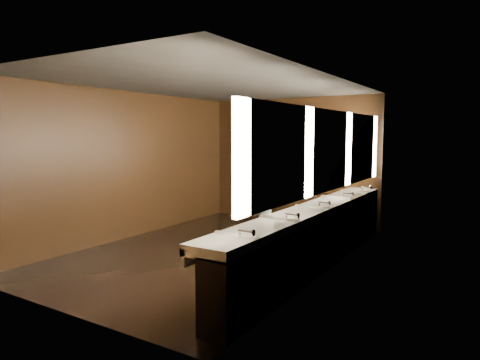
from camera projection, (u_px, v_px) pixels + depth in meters
name	position (u px, v px, depth m)	size (l,w,h in m)	color
floor	(217.00, 251.00, 7.31)	(6.00, 6.00, 0.00)	black
ceiling	(216.00, 84.00, 7.01)	(4.00, 6.00, 0.02)	#2D2D2B
wall_back	(292.00, 160.00, 9.69)	(4.00, 0.02, 2.80)	black
wall_front	(57.00, 188.00, 4.62)	(4.00, 0.02, 2.80)	black
wall_left	(131.00, 165.00, 8.21)	(0.02, 6.00, 2.80)	black
wall_right	(331.00, 175.00, 6.11)	(0.02, 6.00, 2.80)	black
sink_counter	(316.00, 235.00, 6.31)	(0.55, 5.40, 1.01)	black
mirror_band	(330.00, 151.00, 6.08)	(0.06, 5.03, 1.15)	#FFE9CB
person	(266.00, 220.00, 6.23)	(0.54, 0.35, 1.48)	#94BBDD
trash_bin	(219.00, 293.00, 4.59)	(0.36, 0.36, 0.56)	black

